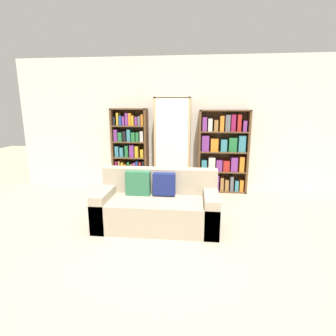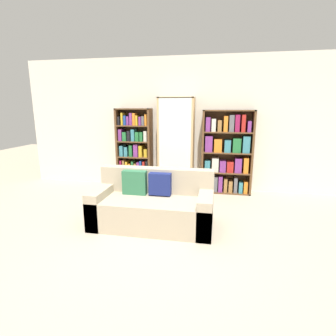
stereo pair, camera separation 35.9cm
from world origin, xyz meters
TOP-DOWN VIEW (x-y plane):
  - ground_plane at (0.00, 0.00)m, footprint 16.00×16.00m
  - wall_back at (0.00, 2.47)m, footprint 6.92×0.06m
  - couch at (-0.18, 0.51)m, footprint 1.73×0.80m
  - bookshelf_left at (-1.01, 2.27)m, footprint 0.73×0.32m
  - display_cabinet at (-0.12, 2.25)m, footprint 0.71×0.36m
  - bookshelf_right at (0.90, 2.27)m, footprint 0.99×0.32m
  - wine_bottle at (0.19, 1.63)m, footprint 0.09×0.09m

SIDE VIEW (x-z plane):
  - ground_plane at x=0.00m, z-range 0.00..0.00m
  - wine_bottle at x=0.19m, z-range -0.04..0.36m
  - couch at x=-0.18m, z-range -0.11..0.69m
  - bookshelf_right at x=0.90m, z-range -0.03..1.62m
  - bookshelf_left at x=-1.01m, z-range -0.03..1.65m
  - display_cabinet at x=-0.12m, z-range 0.00..1.89m
  - wall_back at x=0.00m, z-range 0.00..2.70m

